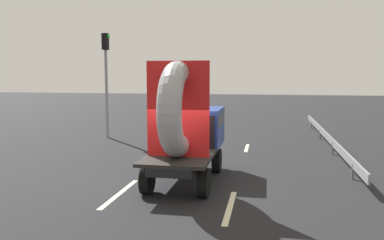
{
  "coord_description": "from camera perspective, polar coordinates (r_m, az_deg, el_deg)",
  "views": [
    {
      "loc": [
        2.69,
        -11.69,
        3.53
      ],
      "look_at": [
        0.09,
        1.87,
        1.94
      ],
      "focal_mm": 36.75,
      "sensor_mm": 36.0,
      "label": 1
    }
  ],
  "objects": [
    {
      "name": "lane_dash_left_near",
      "position": [
        12.13,
        -10.47,
        -10.44
      ],
      "size": [
        0.16,
        2.95,
        0.01
      ],
      "primitive_type": "cube",
      "rotation": [
        0.0,
        0.0,
        1.57
      ],
      "color": "beige",
      "rests_on": "ground_plane"
    },
    {
      "name": "guardrail",
      "position": [
        20.58,
        18.87,
        -2.16
      ],
      "size": [
        0.1,
        16.95,
        0.71
      ],
      "color": "gray",
      "rests_on": "ground_plane"
    },
    {
      "name": "distant_sedan",
      "position": [
        30.6,
        -0.42,
        1.25
      ],
      "size": [
        1.69,
        3.95,
        1.29
      ],
      "color": "black",
      "rests_on": "ground_plane"
    },
    {
      "name": "ground_plane",
      "position": [
        12.51,
        -2.05,
        -9.83
      ],
      "size": [
        120.0,
        120.0,
        0.0
      ],
      "primitive_type": "plane",
      "color": "black"
    },
    {
      "name": "flatbed_truck",
      "position": [
        13.09,
        -0.7,
        -0.88
      ],
      "size": [
        2.02,
        5.13,
        3.95
      ],
      "color": "black",
      "rests_on": "ground_plane"
    },
    {
      "name": "lane_dash_right_near",
      "position": [
        10.83,
        5.51,
        -12.46
      ],
      "size": [
        0.16,
        2.76,
        0.01
      ],
      "primitive_type": "cube",
      "rotation": [
        0.0,
        0.0,
        1.57
      ],
      "color": "beige",
      "rests_on": "ground_plane"
    },
    {
      "name": "lane_dash_right_far",
      "position": [
        19.26,
        7.95,
        -4.04
      ],
      "size": [
        0.16,
        2.06,
        0.01
      ],
      "primitive_type": "cube",
      "rotation": [
        0.0,
        0.0,
        1.57
      ],
      "color": "beige",
      "rests_on": "ground_plane"
    },
    {
      "name": "traffic_light",
      "position": [
        22.53,
        -12.35,
        7.07
      ],
      "size": [
        0.42,
        0.36,
        5.81
      ],
      "color": "gray",
      "rests_on": "ground_plane"
    },
    {
      "name": "lane_dash_left_far",
      "position": [
        19.77,
        -1.83,
        -3.71
      ],
      "size": [
        0.16,
        2.77,
        0.01
      ],
      "primitive_type": "cube",
      "rotation": [
        0.0,
        0.0,
        1.57
      ],
      "color": "beige",
      "rests_on": "ground_plane"
    }
  ]
}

